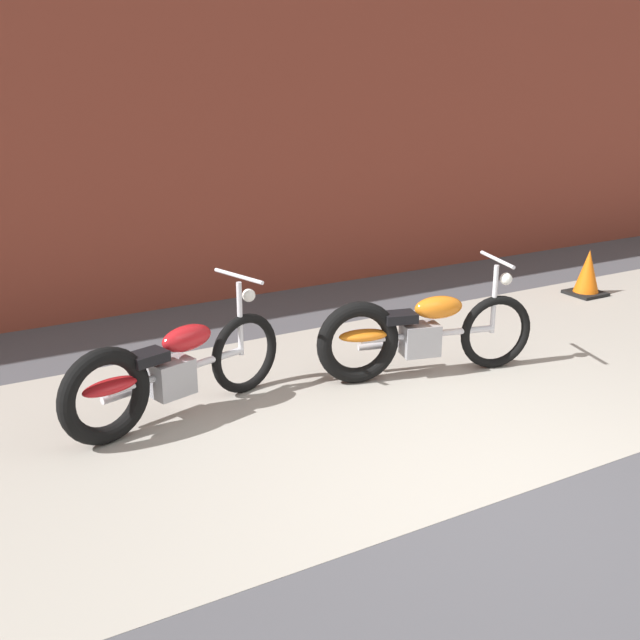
% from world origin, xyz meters
% --- Properties ---
extents(ground_plane, '(80.00, 80.00, 0.00)m').
position_xyz_m(ground_plane, '(0.00, 0.00, 0.00)').
color(ground_plane, '#47474C').
extents(sidewalk_slab, '(36.00, 3.50, 0.01)m').
position_xyz_m(sidewalk_slab, '(0.00, 1.75, 0.00)').
color(sidewalk_slab, '#9E998E').
rests_on(sidewalk_slab, ground).
extents(brick_building_wall, '(36.00, 0.50, 4.92)m').
position_xyz_m(brick_building_wall, '(0.00, 5.20, 2.46)').
color(brick_building_wall, brown).
rests_on(brick_building_wall, ground).
extents(motorcycle_red, '(1.96, 0.79, 1.03)m').
position_xyz_m(motorcycle_red, '(-1.52, 2.15, 0.40)').
color(motorcycle_red, black).
rests_on(motorcycle_red, ground).
extents(motorcycle_orange, '(1.97, 0.75, 1.03)m').
position_xyz_m(motorcycle_orange, '(0.66, 1.95, 0.40)').
color(motorcycle_orange, black).
rests_on(motorcycle_orange, ground).
extents(traffic_cone, '(0.40, 0.40, 0.55)m').
position_xyz_m(traffic_cone, '(4.00, 2.99, 0.25)').
color(traffic_cone, orange).
rests_on(traffic_cone, ground).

